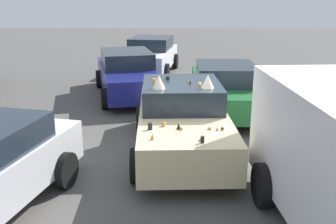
# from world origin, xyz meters

# --- Properties ---
(ground_plane) EXTENTS (60.00, 60.00, 0.00)m
(ground_plane) POSITION_xyz_m (0.00, 0.00, 0.00)
(ground_plane) COLOR #514F4C
(art_car_decorated) EXTENTS (4.55, 2.16, 1.74)m
(art_car_decorated) POSITION_xyz_m (0.06, 0.00, 0.73)
(art_car_decorated) COLOR beige
(art_car_decorated) RESTS_ON ground
(parked_sedan_row_back_far) EXTENTS (4.84, 2.68, 1.44)m
(parked_sedan_row_back_far) POSITION_xyz_m (4.93, 1.63, 0.73)
(parked_sedan_row_back_far) COLOR navy
(parked_sedan_row_back_far) RESTS_ON ground
(parked_sedan_near_left) EXTENTS (4.48, 2.05, 1.42)m
(parked_sedan_near_left) POSITION_xyz_m (2.99, -1.29, 0.71)
(parked_sedan_near_left) COLOR #1E602D
(parked_sedan_near_left) RESTS_ON ground
(parked_sedan_near_right) EXTENTS (4.33, 2.48, 1.47)m
(parked_sedan_near_right) POSITION_xyz_m (8.78, 1.07, 0.74)
(parked_sedan_near_right) COLOR white
(parked_sedan_near_right) RESTS_ON ground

